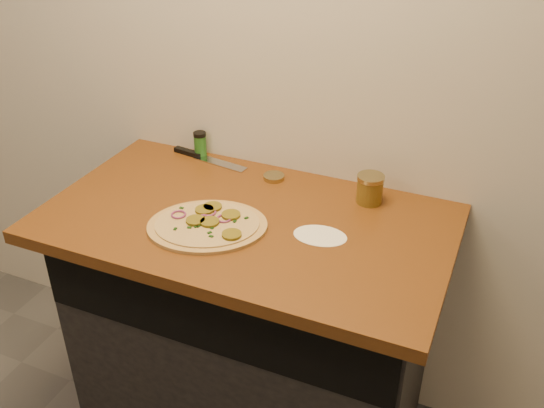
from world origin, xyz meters
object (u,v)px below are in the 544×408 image
at_px(chefs_knife, 203,157).
at_px(pizza, 208,224).
at_px(spice_shaker, 200,144).
at_px(salsa_jar, 370,189).

bearing_deg(chefs_knife, pizza, -59.17).
relative_size(chefs_knife, spice_shaker, 3.37).
bearing_deg(pizza, chefs_knife, 120.83).
bearing_deg(spice_shaker, pizza, -58.40).
height_order(pizza, salsa_jar, salsa_jar).
relative_size(salsa_jar, spice_shaker, 1.02).
distance_m(chefs_knife, spice_shaker, 0.05).
relative_size(pizza, salsa_jar, 4.95).
bearing_deg(salsa_jar, pizza, -140.11).
bearing_deg(chefs_knife, salsa_jar, -5.25).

